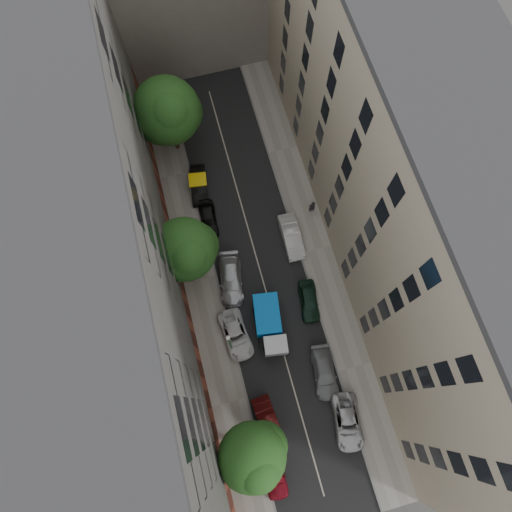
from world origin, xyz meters
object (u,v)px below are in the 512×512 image
object	(u,v)px
car_left_3	(231,280)
car_left_4	(208,219)
lamp_post	(230,342)
car_right_3	(292,237)
pedestrian	(312,207)
tree_far	(168,113)
tarp_truck	(269,324)
car_left_0	(274,472)
tree_near	(254,458)
car_left_2	(236,335)
car_right_0	(347,422)
car_right_2	(309,301)
car_left_1	(268,423)
car_right_1	(324,373)
tree_mid	(186,251)
car_left_5	(199,185)

from	to	relation	value
car_left_3	car_left_4	bearing A→B (deg)	104.64
car_left_4	lamp_post	bearing A→B (deg)	-89.98
car_right_3	pedestrian	xyz separation A→B (m)	(2.67, 2.28, 0.30)
car_left_4	tree_far	distance (m)	10.00
tarp_truck	car_left_0	bearing A→B (deg)	-95.20
car_left_0	car_left_3	bearing A→B (deg)	92.09
tree_near	tree_far	bearing A→B (deg)	90.00
tree_far	lamp_post	xyz separation A→B (m)	(0.30, -20.71, -1.57)
car_left_2	tree_near	bearing A→B (deg)	-100.84
tree_near	tree_far	size ratio (longest dim) A/B	0.80
car_right_0	pedestrian	xyz separation A→B (m)	(2.85, 18.88, 0.40)
car_right_2	pedestrian	distance (m)	8.96
tree_far	car_left_1	bearing A→B (deg)	-86.43
lamp_post	car_right_2	bearing A→B (deg)	16.31
car_right_1	pedestrian	size ratio (longest dim) A/B	2.54
car_left_2	tree_mid	distance (m)	8.54
car_right_2	tree_far	size ratio (longest dim) A/B	0.44
car_left_3	car_left_5	xyz separation A→B (m)	(-0.68, 9.92, -0.02)
car_left_5	lamp_post	xyz separation A→B (m)	(-0.72, -15.82, 3.56)
car_left_4	lamp_post	xyz separation A→B (m)	(-0.80, -12.22, 3.60)
car_left_2	lamp_post	world-z (taller)	lamp_post
car_right_3	tree_mid	size ratio (longest dim) A/B	0.58
car_left_1	car_right_1	bearing A→B (deg)	19.47
car_left_3	car_left_4	world-z (taller)	car_left_3
car_left_3	car_right_2	xyz separation A→B (m)	(6.17, -3.68, -0.06)
lamp_post	car_right_1	bearing A→B (deg)	-29.65
pedestrian	car_right_1	bearing A→B (deg)	71.34
car_left_4	tree_mid	distance (m)	6.61
car_left_3	tree_far	xyz separation A→B (m)	(-1.70, 14.81, 5.10)
car_left_1	car_right_1	world-z (taller)	car_left_1
car_left_2	car_left_3	distance (m)	4.95
car_right_2	car_right_3	distance (m)	6.20
car_left_0	pedestrian	world-z (taller)	pedestrian
car_right_3	lamp_post	distance (m)	12.00
car_right_2	tree_near	distance (m)	13.83
car_right_3	pedestrian	size ratio (longest dim) A/B	2.51
car_left_5	car_right_2	xyz separation A→B (m)	(6.85, -13.60, -0.04)
tree_mid	car_left_5	bearing A→B (deg)	73.46
car_right_2	tree_near	bearing A→B (deg)	-117.88
tree_near	lamp_post	world-z (taller)	tree_near
car_right_3	tarp_truck	bearing A→B (deg)	-118.53
car_left_4	car_right_3	xyz separation A→B (m)	(7.00, -3.80, 0.09)
car_left_0	car_right_2	distance (m)	14.09
car_right_1	tree_mid	xyz separation A→B (m)	(-8.61, 11.94, 4.43)
car_right_3	car_right_2	bearing A→B (deg)	-90.88
tree_near	lamp_post	bearing A→B (deg)	87.93
tree_mid	tree_far	bearing A→B (deg)	84.14
car_right_0	car_left_1	bearing A→B (deg)	174.12
car_right_0	tree_far	xyz separation A→B (m)	(-7.92, 28.89, 5.18)
car_left_5	car_right_0	distance (m)	24.97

